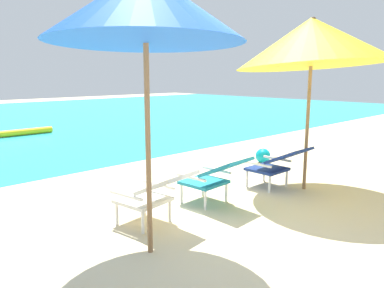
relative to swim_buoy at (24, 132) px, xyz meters
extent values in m
plane|color=beige|center=(-0.25, -3.85, -0.10)|extent=(40.00, 40.00, 0.00)
cylinder|color=yellow|center=(0.00, 0.00, 0.00)|extent=(1.60, 0.18, 0.18)
cube|color=silver|center=(-1.34, -7.50, 0.18)|extent=(0.59, 0.57, 0.04)
cube|color=silver|center=(-1.29, -7.86, 0.45)|extent=(0.59, 0.59, 0.27)
cylinder|color=white|center=(-1.59, -7.32, 0.03)|extent=(0.04, 0.04, 0.26)
cylinder|color=white|center=(-1.15, -7.26, 0.03)|extent=(0.04, 0.04, 0.26)
cylinder|color=white|center=(-1.53, -7.74, 0.03)|extent=(0.04, 0.04, 0.26)
cylinder|color=white|center=(-1.09, -7.67, 0.03)|extent=(0.04, 0.04, 0.26)
cube|color=white|center=(-1.60, -7.54, 0.30)|extent=(0.10, 0.50, 0.03)
cube|color=white|center=(-1.08, -7.46, 0.30)|extent=(0.10, 0.50, 0.03)
cube|color=teal|center=(-0.32, -7.47, 0.18)|extent=(0.55, 0.53, 0.04)
cube|color=teal|center=(-0.29, -7.84, 0.45)|extent=(0.55, 0.55, 0.27)
cylinder|color=white|center=(-0.55, -7.28, 0.03)|extent=(0.04, 0.04, 0.26)
cylinder|color=white|center=(-0.11, -7.25, 0.03)|extent=(0.04, 0.04, 0.26)
cylinder|color=white|center=(-0.52, -7.70, 0.03)|extent=(0.04, 0.04, 0.26)
cylinder|color=white|center=(-0.08, -7.67, 0.03)|extent=(0.04, 0.04, 0.26)
cube|color=white|center=(-0.58, -7.49, 0.30)|extent=(0.06, 0.50, 0.03)
cube|color=white|center=(-0.06, -7.45, 0.30)|extent=(0.06, 0.50, 0.03)
cube|color=navy|center=(0.88, -7.64, 0.18)|extent=(0.52, 0.50, 0.04)
cube|color=navy|center=(0.88, -8.01, 0.45)|extent=(0.52, 0.52, 0.27)
cylinder|color=white|center=(0.66, -7.43, 0.03)|extent=(0.04, 0.04, 0.26)
cylinder|color=white|center=(1.10, -7.43, 0.03)|extent=(0.04, 0.04, 0.26)
cylinder|color=white|center=(0.66, -7.85, 0.03)|extent=(0.04, 0.04, 0.26)
cylinder|color=white|center=(1.10, -7.85, 0.03)|extent=(0.04, 0.04, 0.26)
cube|color=white|center=(0.62, -7.64, 0.30)|extent=(0.03, 0.50, 0.03)
cube|color=white|center=(1.14, -7.64, 0.30)|extent=(0.03, 0.50, 0.03)
cylinder|color=olive|center=(-1.72, -8.13, 0.90)|extent=(0.05, 0.05, 2.00)
cone|color=blue|center=(-1.72, -8.13, 2.18)|extent=(2.50, 2.50, 0.68)
cylinder|color=olive|center=(1.20, -8.10, 0.83)|extent=(0.05, 0.05, 1.85)
cone|color=yellow|center=(1.20, -8.10, 2.05)|extent=(2.19, 2.23, 0.83)
sphere|color=#4C3823|center=(1.20, -8.10, 2.36)|extent=(0.07, 0.07, 0.07)
sphere|color=#0A93AD|center=(2.13, -6.67, 0.05)|extent=(0.29, 0.29, 0.29)
camera|label=1|loc=(-3.77, -10.86, 1.60)|focal=35.02mm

